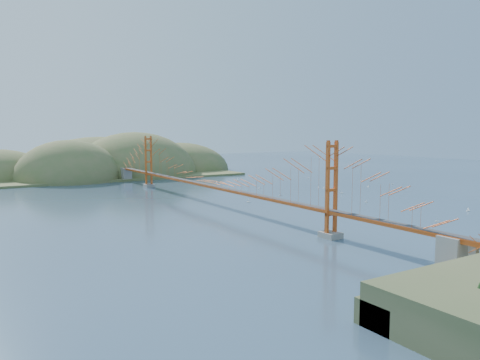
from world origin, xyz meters
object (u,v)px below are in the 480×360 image
sailboat_1 (342,193)px  sailboat_2 (468,210)px  bridge (211,164)px  fort (473,269)px

sailboat_1 → sailboat_2: bearing=-85.7°
bridge → sailboat_2: size_ratio=137.87×
bridge → sailboat_1: 30.61m
fort → bridge: bearing=90.5°
fort → sailboat_2: size_ratio=5.40×
sailboat_1 → sailboat_2: size_ratio=1.09×
sailboat_1 → bridge: bearing=177.5°
fort → sailboat_2: bearing=32.8°
bridge → fort: (0.40, -47.98, -6.34)m
fort → sailboat_2: fort is taller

